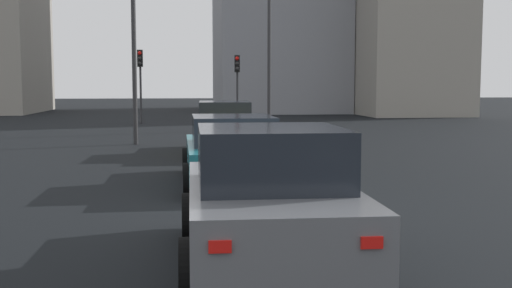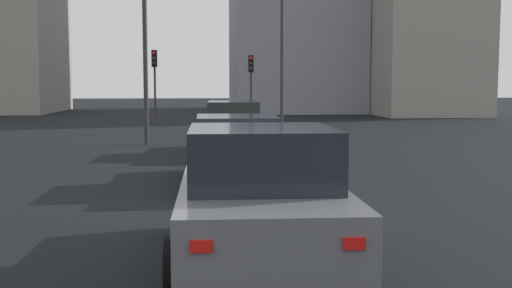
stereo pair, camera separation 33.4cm
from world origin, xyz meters
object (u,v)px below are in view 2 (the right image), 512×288
at_px(car_yellow_lead, 233,128).
at_px(traffic_light_near_left, 154,71).
at_px(traffic_light_near_right, 251,74).
at_px(car_grey_third, 260,199).
at_px(car_teal_second, 236,151).
at_px(street_lamp_far, 282,20).

height_order(car_yellow_lead, traffic_light_near_left, traffic_light_near_left).
distance_m(traffic_light_near_left, traffic_light_near_right, 5.16).
distance_m(car_grey_third, traffic_light_near_right, 26.03).
xyz_separation_m(car_yellow_lead, traffic_light_near_right, (14.02, -1.61, 1.86)).
bearing_deg(car_grey_third, car_teal_second, 0.34).
bearing_deg(traffic_light_near_left, car_grey_third, 11.25).
distance_m(car_yellow_lead, street_lamp_far, 10.78).
bearing_deg(car_teal_second, street_lamp_far, -11.03).
relative_size(car_teal_second, car_grey_third, 1.12).
xyz_separation_m(car_yellow_lead, car_teal_second, (-5.89, 0.22, -0.05)).
bearing_deg(street_lamp_far, car_grey_third, 172.17).
height_order(traffic_light_near_right, street_lamp_far, street_lamp_far).
xyz_separation_m(car_grey_third, traffic_light_near_right, (25.90, -1.85, 1.84)).
bearing_deg(car_grey_third, traffic_light_near_left, 7.63).
distance_m(car_teal_second, street_lamp_far, 16.27).
distance_m(car_teal_second, traffic_light_near_right, 20.09).
bearing_deg(car_teal_second, car_grey_third, 179.42).
bearing_deg(traffic_light_near_left, car_teal_second, 13.33).
relative_size(car_grey_third, traffic_light_near_right, 1.13).
xyz_separation_m(car_teal_second, street_lamp_far, (15.42, -2.92, 4.31)).
height_order(car_yellow_lead, car_grey_third, car_grey_third).
bearing_deg(car_grey_third, car_yellow_lead, -0.57).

